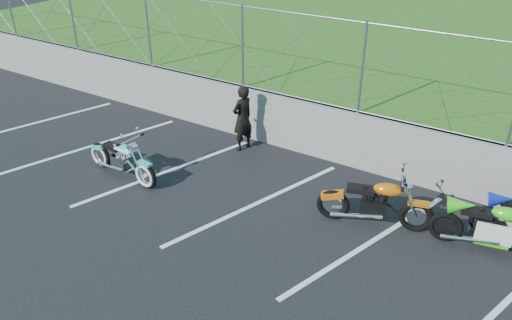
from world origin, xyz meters
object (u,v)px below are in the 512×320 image
Objects in this scene: naked_orange at (376,204)px; person_standing at (242,118)px; cruiser_turquoise at (123,161)px; sportbike_green at (493,229)px.

person_standing reaches higher than naked_orange.
cruiser_turquoise is 1.00× the size of naked_orange.
cruiser_turquoise is at bearing 176.23° from naked_orange.
sportbike_green is at bearing 94.84° from person_standing.
cruiser_turquoise is 1.04× the size of sportbike_green.
naked_orange is at bearing 179.52° from sportbike_green.
naked_orange is 4.07m from person_standing.
naked_orange is (5.27, 1.25, 0.04)m from cruiser_turquoise.
cruiser_turquoise is 5.42m from naked_orange.
person_standing reaches higher than cruiser_turquoise.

